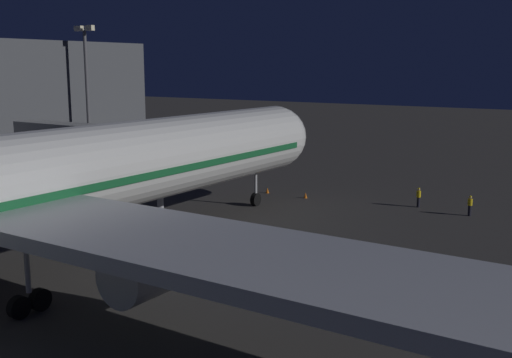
# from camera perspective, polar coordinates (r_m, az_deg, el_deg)

# --- Properties ---
(ground_plane) EXTENTS (320.00, 320.00, 0.00)m
(ground_plane) POSITION_cam_1_polar(r_m,az_deg,el_deg) (46.50, -9.94, -5.73)
(ground_plane) COLOR #383533
(jet_bridge) EXTENTS (20.71, 3.40, 7.56)m
(jet_bridge) POSITION_cam_1_polar(r_m,az_deg,el_deg) (58.13, -13.34, 3.42)
(jet_bridge) COLOR #9E9E99
(jet_bridge) RESTS_ON ground_plane
(apron_floodlight_mast) EXTENTS (2.90, 0.50, 17.20)m
(apron_floodlight_mast) POSITION_cam_1_polar(r_m,az_deg,el_deg) (75.44, -15.17, 7.93)
(apron_floodlight_mast) COLOR #59595E
(apron_floodlight_mast) RESTS_ON ground_plane
(ground_crew_near_nose_gear) EXTENTS (0.40, 0.40, 1.78)m
(ground_crew_near_nose_gear) POSITION_cam_1_polar(r_m,az_deg,el_deg) (56.58, 18.96, -2.23)
(ground_crew_near_nose_gear) COLOR black
(ground_crew_near_nose_gear) RESTS_ON ground_plane
(ground_crew_under_port_wing) EXTENTS (0.40, 0.40, 1.81)m
(ground_crew_under_port_wing) POSITION_cam_1_polar(r_m,az_deg,el_deg) (58.68, 14.62, -1.55)
(ground_crew_under_port_wing) COLOR black
(ground_crew_under_port_wing) RESTS_ON ground_plane
(traffic_cone_nose_port) EXTENTS (0.36, 0.36, 0.55)m
(traffic_cone_nose_port) POSITION_cam_1_polar(r_m,az_deg,el_deg) (60.96, 4.54, -1.50)
(traffic_cone_nose_port) COLOR orange
(traffic_cone_nose_port) RESTS_ON ground_plane
(traffic_cone_nose_starboard) EXTENTS (0.36, 0.36, 0.55)m
(traffic_cone_nose_starboard) POSITION_cam_1_polar(r_m,az_deg,el_deg) (63.15, 1.05, -1.05)
(traffic_cone_nose_starboard) COLOR orange
(traffic_cone_nose_starboard) RESTS_ON ground_plane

